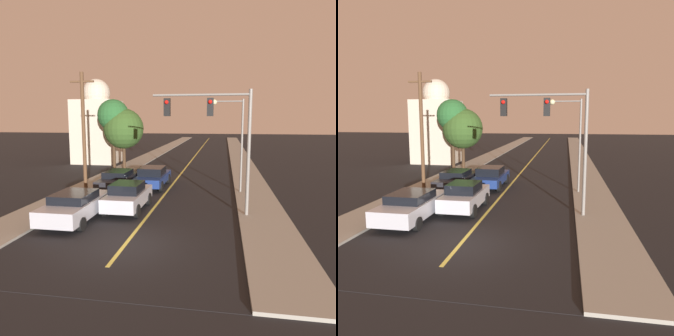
{
  "view_description": "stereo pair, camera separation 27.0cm",
  "coord_description": "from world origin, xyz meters",
  "views": [
    {
      "loc": [
        3.81,
        -12.0,
        5.01
      ],
      "look_at": [
        0.0,
        10.34,
        1.6
      ],
      "focal_mm": 35.0,
      "sensor_mm": 36.0,
      "label": 1
    },
    {
      "loc": [
        4.08,
        -11.96,
        5.01
      ],
      "look_at": [
        0.0,
        10.34,
        1.6
      ],
      "focal_mm": 35.0,
      "sensor_mm": 36.0,
      "label": 2
    }
  ],
  "objects": [
    {
      "name": "ground_plane",
      "position": [
        0.0,
        0.0,
        0.0
      ],
      "size": [
        200.0,
        200.0,
        0.0
      ],
      "primitive_type": "plane",
      "color": "black"
    },
    {
      "name": "road_surface",
      "position": [
        0.0,
        36.0,
        0.01
      ],
      "size": [
        9.3,
        80.0,
        0.01
      ],
      "color": "black",
      "rests_on": "ground"
    },
    {
      "name": "sidewalk_left",
      "position": [
        -5.9,
        36.0,
        0.06
      ],
      "size": [
        2.5,
        80.0,
        0.12
      ],
      "color": "gray",
      "rests_on": "ground"
    },
    {
      "name": "sidewalk_right",
      "position": [
        5.9,
        36.0,
        0.06
      ],
      "size": [
        2.5,
        80.0,
        0.12
      ],
      "color": "gray",
      "rests_on": "ground"
    },
    {
      "name": "car_near_lane_front",
      "position": [
        -1.3,
        4.91,
        0.82
      ],
      "size": [
        1.91,
        4.22,
        1.58
      ],
      "color": "#A5A8B2",
      "rests_on": "ground"
    },
    {
      "name": "car_near_lane_second",
      "position": [
        -1.3,
        11.26,
        0.8
      ],
      "size": [
        2.05,
        4.88,
        1.52
      ],
      "color": "navy",
      "rests_on": "ground"
    },
    {
      "name": "car_outer_lane_front",
      "position": [
        -3.35,
        2.78,
        0.77
      ],
      "size": [
        2.1,
        4.9,
        1.46
      ],
      "color": "#A5A8B2",
      "rests_on": "ground"
    },
    {
      "name": "car_outer_lane_second",
      "position": [
        -3.35,
        9.58,
        0.78
      ],
      "size": [
        1.92,
        5.04,
        1.47
      ],
      "color": "black",
      "rests_on": "ground"
    },
    {
      "name": "traffic_signal_mast",
      "position": [
        3.48,
        4.76,
        4.65
      ],
      "size": [
        4.97,
        0.42,
        6.34
      ],
      "color": "slate",
      "rests_on": "ground"
    },
    {
      "name": "streetlamp_right",
      "position": [
        4.45,
        10.28,
        4.2
      ],
      "size": [
        2.13,
        0.36,
        6.19
      ],
      "color": "slate",
      "rests_on": "ground"
    },
    {
      "name": "utility_pole_left",
      "position": [
        -5.25,
        8.29,
        4.21
      ],
      "size": [
        1.6,
        0.24,
        7.86
      ],
      "color": "#513823",
      "rests_on": "ground"
    },
    {
      "name": "tree_left_near",
      "position": [
        -5.8,
        18.71,
        4.06
      ],
      "size": [
        3.89,
        3.89,
        5.9
      ],
      "color": "#3D2B1C",
      "rests_on": "ground"
    },
    {
      "name": "tree_left_far",
      "position": [
        -6.76,
        18.57,
        5.31
      ],
      "size": [
        3.05,
        3.05,
        6.77
      ],
      "color": "#3D2B1C",
      "rests_on": "ground"
    },
    {
      "name": "domed_building_left",
      "position": [
        -10.52,
        23.95,
        4.21
      ],
      "size": [
        4.74,
        4.74,
        9.46
      ],
      "color": "#BCB29E",
      "rests_on": "ground"
    }
  ]
}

